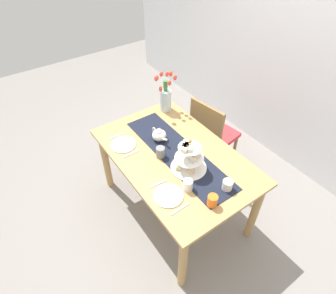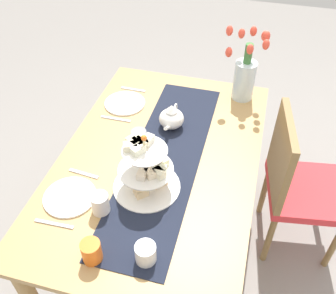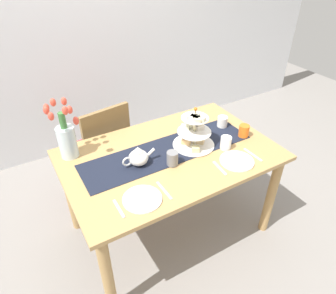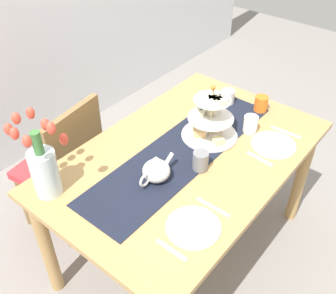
{
  "view_description": "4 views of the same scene",
  "coord_description": "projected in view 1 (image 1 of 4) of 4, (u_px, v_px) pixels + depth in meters",
  "views": [
    {
      "loc": [
        1.42,
        -1.07,
        2.49
      ],
      "look_at": [
        -0.07,
        -0.03,
        0.82
      ],
      "focal_mm": 30.32,
      "sensor_mm": 36.0,
      "label": 1
    },
    {
      "loc": [
        1.25,
        0.38,
        2.06
      ],
      "look_at": [
        0.01,
        0.05,
        0.86
      ],
      "focal_mm": 40.49,
      "sensor_mm": 36.0,
      "label": 2
    },
    {
      "loc": [
        -0.87,
        -1.46,
        2.02
      ],
      "look_at": [
        0.0,
        0.04,
        0.8
      ],
      "focal_mm": 32.39,
      "sensor_mm": 36.0,
      "label": 3
    },
    {
      "loc": [
        -1.26,
        -0.89,
        2.04
      ],
      "look_at": [
        -0.09,
        0.05,
        0.84
      ],
      "focal_mm": 42.09,
      "sensor_mm": 36.0,
      "label": 4
    }
  ],
  "objects": [
    {
      "name": "mug_grey",
      "position": [
        160.0,
        152.0,
        2.42
      ],
      "size": [
        0.08,
        0.08,
        0.09
      ],
      "primitive_type": "cylinder",
      "color": "slate",
      "rests_on": "table_runner"
    },
    {
      "name": "teapot",
      "position": [
        159.0,
        135.0,
        2.58
      ],
      "size": [
        0.24,
        0.13,
        0.14
      ],
      "color": "white",
      "rests_on": "table_runner"
    },
    {
      "name": "room_wall_rear",
      "position": [
        305.0,
        52.0,
        2.78
      ],
      "size": [
        6.0,
        0.08,
        2.6
      ],
      "primitive_type": "cube",
      "color": "silver",
      "rests_on": "ground_plane"
    },
    {
      "name": "tiered_cake_stand",
      "position": [
        189.0,
        158.0,
        2.28
      ],
      "size": [
        0.3,
        0.3,
        0.3
      ],
      "color": "beige",
      "rests_on": "table_runner"
    },
    {
      "name": "chair_left",
      "position": [
        211.0,
        133.0,
        3.11
      ],
      "size": [
        0.48,
        0.48,
        0.91
      ],
      "color": "olive",
      "rests_on": "ground_plane"
    },
    {
      "name": "knife_left",
      "position": [
        131.0,
        154.0,
        2.48
      ],
      "size": [
        0.02,
        0.17,
        0.01
      ],
      "primitive_type": "cube",
      "rotation": [
        0.0,
        0.0,
        0.01
      ],
      "color": "silver",
      "rests_on": "dining_table"
    },
    {
      "name": "fork_left",
      "position": [
        116.0,
        136.0,
        2.65
      ],
      "size": [
        0.02,
        0.15,
        0.01
      ],
      "primitive_type": "cube",
      "rotation": [
        0.0,
        0.0,
        -0.01
      ],
      "color": "silver",
      "rests_on": "dining_table"
    },
    {
      "name": "dinner_plate_left",
      "position": [
        123.0,
        144.0,
        2.56
      ],
      "size": [
        0.23,
        0.23,
        0.01
      ],
      "primitive_type": "cylinder",
      "color": "white",
      "rests_on": "dining_table"
    },
    {
      "name": "table_runner",
      "position": [
        178.0,
        153.0,
        2.49
      ],
      "size": [
        1.24,
        0.33,
        0.0
      ],
      "primitive_type": "cube",
      "color": "black",
      "rests_on": "dining_table"
    },
    {
      "name": "cream_jug",
      "position": [
        227.0,
        185.0,
        2.16
      ],
      "size": [
        0.08,
        0.08,
        0.08
      ],
      "primitive_type": "cylinder",
      "color": "white",
      "rests_on": "dining_table"
    },
    {
      "name": "knife_right",
      "position": [
        180.0,
        209.0,
        2.05
      ],
      "size": [
        0.02,
        0.17,
        0.01
      ],
      "primitive_type": "cube",
      "rotation": [
        0.0,
        0.0,
        0.03
      ],
      "color": "silver",
      "rests_on": "dining_table"
    },
    {
      "name": "ground_plane",
      "position": [
        174.0,
        207.0,
        2.99
      ],
      "size": [
        8.0,
        8.0,
        0.0
      ],
      "primitive_type": "plane",
      "color": "gray"
    },
    {
      "name": "dining_table",
      "position": [
        174.0,
        164.0,
        2.55
      ],
      "size": [
        1.47,
        0.94,
        0.77
      ],
      "color": "tan",
      "rests_on": "ground_plane"
    },
    {
      "name": "dinner_plate_right",
      "position": [
        168.0,
        196.0,
        2.14
      ],
      "size": [
        0.23,
        0.23,
        0.01
      ],
      "primitive_type": "cylinder",
      "color": "white",
      "rests_on": "dining_table"
    },
    {
      "name": "fork_right",
      "position": [
        158.0,
        184.0,
        2.22
      ],
      "size": [
        0.03,
        0.15,
        0.01
      ],
      "primitive_type": "cube",
      "rotation": [
        0.0,
        0.0,
        -0.1
      ],
      "color": "silver",
      "rests_on": "dining_table"
    },
    {
      "name": "tulip_vase",
      "position": [
        165.0,
        97.0,
        2.87
      ],
      "size": [
        0.18,
        0.23,
        0.43
      ],
      "color": "silver",
      "rests_on": "dining_table"
    },
    {
      "name": "mug_orange",
      "position": [
        212.0,
        201.0,
        2.05
      ],
      "size": [
        0.08,
        0.08,
        0.09
      ],
      "primitive_type": "cylinder",
      "color": "orange",
      "rests_on": "dining_table"
    },
    {
      "name": "mug_white_text",
      "position": [
        188.0,
        185.0,
        2.16
      ],
      "size": [
        0.08,
        0.08,
        0.09
      ],
      "primitive_type": "cylinder",
      "color": "white",
      "rests_on": "dining_table"
    }
  ]
}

